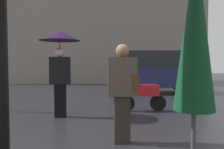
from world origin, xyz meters
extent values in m
cylinder|color=black|center=(0.16, -1.07, 1.22)|extent=(0.08, 0.08, 2.44)
cone|color=#144C28|center=(1.48, -0.75, 1.65)|extent=(0.32, 0.32, 1.28)
cube|color=black|center=(-0.29, 3.47, 0.43)|extent=(0.28, 0.18, 0.85)
cube|color=black|center=(-0.29, 3.47, 1.20)|extent=(0.51, 0.23, 0.69)
sphere|color=beige|center=(-0.29, 3.47, 1.66)|extent=(0.24, 0.24, 0.24)
cylinder|color=black|center=(-0.29, 3.47, 1.81)|extent=(0.02, 0.02, 0.30)
cone|color=#2E133E|center=(-0.29, 3.47, 2.08)|extent=(1.05, 1.05, 0.24)
cube|color=#2A241E|center=(1.12, 1.45, 0.41)|extent=(0.27, 0.17, 0.82)
cube|color=#473D33|center=(1.12, 1.45, 1.15)|extent=(0.49, 0.22, 0.66)
sphere|color=#936B4C|center=(1.12, 1.45, 1.59)|extent=(0.23, 0.23, 0.23)
cube|color=#512819|center=(1.34, 1.45, 1.05)|extent=(0.12, 0.24, 0.28)
cylinder|color=black|center=(2.41, 4.13, 0.23)|extent=(0.46, 0.09, 0.46)
cylinder|color=black|center=(1.49, 4.13, 0.23)|extent=(0.46, 0.09, 0.46)
cube|color=red|center=(1.95, 4.13, 0.61)|extent=(0.91, 0.32, 0.32)
cube|color=black|center=(1.54, 4.13, 0.89)|extent=(0.28, 0.28, 0.24)
cylinder|color=black|center=(2.36, 4.13, 0.96)|extent=(0.06, 0.06, 0.55)
cube|color=#1E234C|center=(3.27, 8.22, 0.77)|extent=(4.29, 1.69, 0.89)
cube|color=black|center=(3.05, 8.22, 1.58)|extent=(2.36, 1.55, 0.73)
cylinder|color=black|center=(4.66, 9.06, 0.32)|extent=(0.65, 0.18, 0.65)
cylinder|color=black|center=(4.66, 7.38, 0.32)|extent=(0.65, 0.18, 0.65)
cylinder|color=black|center=(1.88, 9.06, 0.32)|extent=(0.65, 0.18, 0.65)
cylinder|color=black|center=(1.88, 7.38, 0.32)|extent=(0.65, 0.18, 0.65)
camera|label=1|loc=(0.76, -2.50, 1.37)|focal=37.24mm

